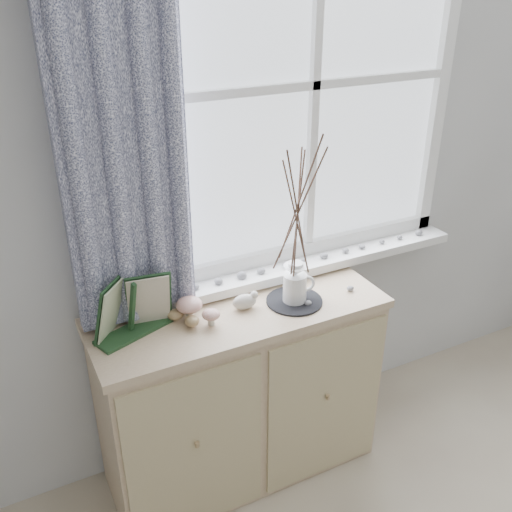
# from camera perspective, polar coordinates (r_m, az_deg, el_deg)

# --- Properties ---
(sideboard) EXTENTS (1.20, 0.45, 0.85)m
(sideboard) POSITION_cam_1_polar(r_m,az_deg,el_deg) (2.53, -1.51, -13.54)
(sideboard) COLOR #CDB38F
(sideboard) RESTS_ON ground
(botanical_book) EXTENTS (0.37, 0.24, 0.24)m
(botanical_book) POSITION_cam_1_polar(r_m,az_deg,el_deg) (2.11, -12.18, -5.24)
(botanical_book) COLOR #1E3E20
(botanical_book) RESTS_ON sideboard
(toadstool_cluster) EXTENTS (0.15, 0.16, 0.10)m
(toadstool_cluster) POSITION_cam_1_polar(r_m,az_deg,el_deg) (2.19, -6.15, -5.17)
(toadstool_cluster) COLOR beige
(toadstool_cluster) RESTS_ON sideboard
(wooden_eggs) EXTENTS (0.09, 0.11, 0.07)m
(wooden_eggs) POSITION_cam_1_polar(r_m,az_deg,el_deg) (2.20, -7.25, -6.14)
(wooden_eggs) COLOR tan
(wooden_eggs) RESTS_ON sideboard
(songbird_figurine) EXTENTS (0.14, 0.08, 0.07)m
(songbird_figurine) POSITION_cam_1_polar(r_m,az_deg,el_deg) (2.27, -1.15, -4.50)
(songbird_figurine) COLOR beige
(songbird_figurine) RESTS_ON sideboard
(crocheted_doily) EXTENTS (0.23, 0.23, 0.01)m
(crocheted_doily) POSITION_cam_1_polar(r_m,az_deg,el_deg) (2.33, 3.85, -4.50)
(crocheted_doily) COLOR black
(crocheted_doily) RESTS_ON sideboard
(twig_pitcher) EXTENTS (0.34, 0.34, 0.73)m
(twig_pitcher) POSITION_cam_1_polar(r_m,az_deg,el_deg) (2.15, 4.19, 4.93)
(twig_pitcher) COLOR white
(twig_pitcher) RESTS_ON crocheted_doily
(sideboard_pebbles) EXTENTS (0.33, 0.23, 0.02)m
(sideboard_pebbles) POSITION_cam_1_polar(r_m,az_deg,el_deg) (2.40, 4.96, -3.41)
(sideboard_pebbles) COLOR gray
(sideboard_pebbles) RESTS_ON sideboard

